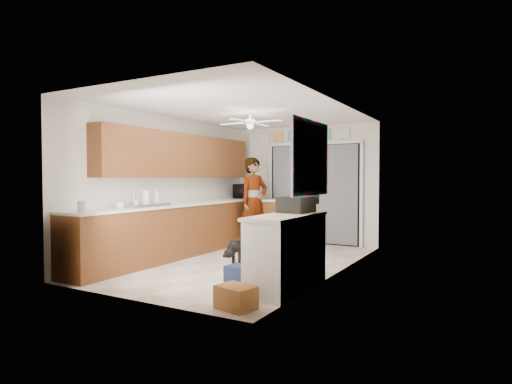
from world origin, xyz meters
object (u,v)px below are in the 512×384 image
at_px(soap_bottle, 157,196).
at_px(dog, 243,249).
at_px(paper_towel_roll, 145,198).
at_px(man, 254,202).
at_px(cardboard_box, 236,297).
at_px(suitcase, 296,205).
at_px(cup, 119,206).
at_px(microwave, 244,191).
at_px(navy_crate, 240,273).

distance_m(soap_bottle, dog, 1.72).
xyz_separation_m(paper_towel_roll, man, (0.66, 2.42, -0.16)).
distance_m(soap_bottle, cardboard_box, 3.21).
bearing_deg(man, suitcase, -119.07).
xyz_separation_m(cup, suitcase, (2.47, 0.74, 0.05)).
bearing_deg(cup, microwave, 91.66).
height_order(microwave, cup, microwave).
xyz_separation_m(cardboard_box, man, (-1.91, 3.75, 0.78)).
relative_size(soap_bottle, man, 0.16).
distance_m(microwave, man, 0.81).
xyz_separation_m(microwave, suitcase, (2.58, -2.96, -0.05)).
height_order(paper_towel_roll, dog, paper_towel_roll).
bearing_deg(man, microwave, 66.85).
distance_m(paper_towel_roll, navy_crate, 2.21).
height_order(microwave, navy_crate, microwave).
bearing_deg(man, paper_towel_roll, -174.20).
xyz_separation_m(suitcase, man, (-2.01, 2.41, -0.14)).
bearing_deg(cup, man, 81.69).
bearing_deg(dog, soap_bottle, -148.06).
distance_m(soap_bottle, suitcase, 2.72).
relative_size(cardboard_box, man, 0.22).
distance_m(suitcase, man, 3.14).
relative_size(microwave, soap_bottle, 1.90).
distance_m(suitcase, navy_crate, 1.20).
xyz_separation_m(paper_towel_roll, suitcase, (2.67, 0.01, -0.02)).
height_order(soap_bottle, dog, soap_bottle).
xyz_separation_m(cup, cardboard_box, (2.37, -0.60, -0.86)).
height_order(paper_towel_roll, man, man).
bearing_deg(soap_bottle, man, 72.12).
bearing_deg(cardboard_box, cup, 165.81).
xyz_separation_m(soap_bottle, man, (0.69, 2.12, -0.18)).
xyz_separation_m(microwave, man, (0.57, -0.55, -0.19)).
bearing_deg(navy_crate, paper_towel_roll, 172.01).
height_order(microwave, man, man).
distance_m(suitcase, cardboard_box, 1.63).
height_order(soap_bottle, man, man).
height_order(cup, dog, cup).
xyz_separation_m(man, dog, (0.71, -1.63, -0.68)).
height_order(paper_towel_roll, navy_crate, paper_towel_roll).
bearing_deg(microwave, navy_crate, -168.48).
xyz_separation_m(cardboard_box, dog, (-1.20, 2.12, 0.10)).
bearing_deg(soap_bottle, paper_towel_roll, -84.63).
distance_m(microwave, paper_towel_roll, 2.97).
relative_size(soap_bottle, suitcase, 0.62).
bearing_deg(soap_bottle, cardboard_box, -32.03).
bearing_deg(cardboard_box, navy_crate, 119.48).
bearing_deg(cup, soap_bottle, 102.38).
bearing_deg(microwave, dog, -168.20).
relative_size(suitcase, cardboard_box, 1.20).
relative_size(cup, man, 0.07).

